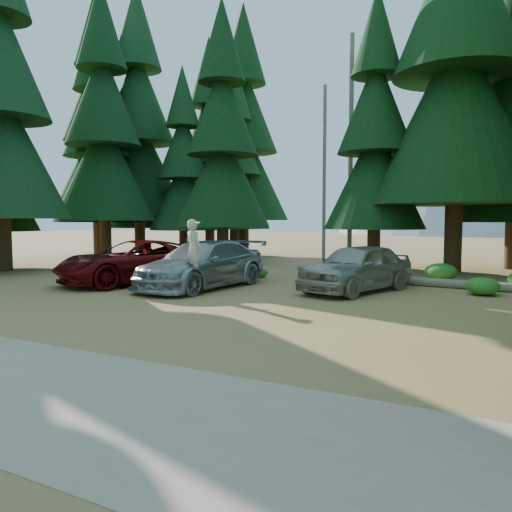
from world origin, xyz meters
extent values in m
plane|color=olive|center=(0.00, 0.00, 0.00)|extent=(160.00, 160.00, 0.00)
cylinder|color=slate|center=(0.80, 14.50, 6.00)|extent=(0.24, 0.24, 12.00)
cylinder|color=slate|center=(-1.20, 16.00, 5.00)|extent=(0.20, 0.20, 10.00)
cone|color=gray|center=(0.00, 85.00, 14.00)|extent=(44.00, 44.00, 28.00)
cone|color=gray|center=(-8.00, 95.00, 10.00)|extent=(36.00, 36.00, 20.00)
imported|color=#5F0809|center=(-3.99, 3.20, 0.82)|extent=(4.69, 6.46, 1.63)
imported|color=#9C9EA4|center=(-1.08, 3.39, 0.82)|extent=(2.70, 5.82, 1.65)
imported|color=#A7A294|center=(4.02, 5.03, 0.81)|extent=(3.19, 5.10, 1.62)
imported|color=beige|center=(-0.38, 1.89, 1.46)|extent=(0.81, 0.66, 1.91)
cylinder|color=white|center=(-0.38, 1.94, 2.31)|extent=(0.36, 0.36, 0.04)
cylinder|color=slate|center=(-6.64, 8.63, 0.15)|extent=(4.14, 0.33, 0.30)
cylinder|color=slate|center=(0.78, 10.50, 0.12)|extent=(2.83, 1.11, 0.24)
cylinder|color=slate|center=(7.27, 7.34, 0.16)|extent=(4.93, 0.77, 0.32)
ellipsoid|color=#217023|center=(-4.01, 8.78, 0.29)|extent=(1.05, 1.05, 0.58)
ellipsoid|color=#217023|center=(-5.06, 10.00, 0.31)|extent=(1.13, 1.13, 0.62)
ellipsoid|color=#217023|center=(-2.29, 8.38, 0.32)|extent=(1.17, 1.17, 0.65)
ellipsoid|color=#217023|center=(-0.76, 7.10, 0.21)|extent=(0.75, 0.75, 0.41)
ellipsoid|color=#217023|center=(6.10, 9.44, 0.35)|extent=(1.27, 1.27, 0.70)
ellipsoid|color=#217023|center=(-7.79, 5.50, 0.20)|extent=(0.74, 0.74, 0.41)
ellipsoid|color=#217023|center=(7.80, 6.14, 0.29)|extent=(1.04, 1.04, 0.57)
camera|label=1|loc=(8.81, -11.18, 2.40)|focal=35.00mm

